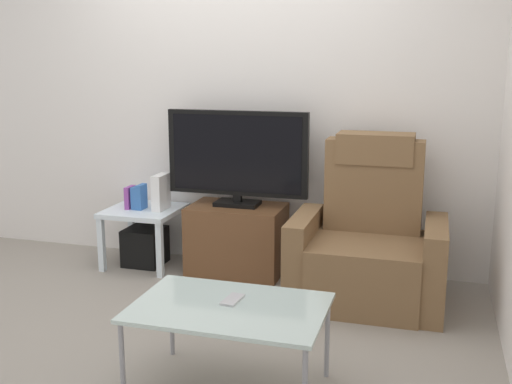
% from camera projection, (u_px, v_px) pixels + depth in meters
% --- Properties ---
extents(ground_plane, '(6.40, 6.40, 0.00)m').
position_uv_depth(ground_plane, '(186.00, 315.00, 3.80)').
color(ground_plane, gray).
extents(wall_back, '(6.40, 0.06, 2.60)m').
position_uv_depth(wall_back, '(240.00, 95.00, 4.59)').
color(wall_back, silver).
rests_on(wall_back, ground).
extents(tv_stand, '(0.69, 0.45, 0.51)m').
position_uv_depth(tv_stand, '(237.00, 239.00, 4.53)').
color(tv_stand, brown).
rests_on(tv_stand, ground).
extents(television, '(1.05, 0.20, 0.70)m').
position_uv_depth(television, '(237.00, 156.00, 4.41)').
color(television, black).
rests_on(television, tv_stand).
extents(recliner_armchair, '(0.98, 0.78, 1.08)m').
position_uv_depth(recliner_armchair, '(369.00, 244.00, 4.00)').
color(recliner_armchair, brown).
rests_on(recliner_armchair, ground).
extents(side_table, '(0.54, 0.54, 0.45)m').
position_uv_depth(side_table, '(144.00, 217.00, 4.67)').
color(side_table, silver).
rests_on(side_table, ground).
extents(subwoofer_box, '(0.29, 0.29, 0.29)m').
position_uv_depth(subwoofer_box, '(145.00, 246.00, 4.72)').
color(subwoofer_box, black).
rests_on(subwoofer_box, ground).
extents(book_leftmost, '(0.04, 0.13, 0.17)m').
position_uv_depth(book_leftmost, '(130.00, 197.00, 4.65)').
color(book_leftmost, purple).
rests_on(book_leftmost, side_table).
extents(book_middle, '(0.05, 0.11, 0.17)m').
position_uv_depth(book_middle, '(137.00, 198.00, 4.63)').
color(book_middle, '#3366B2').
rests_on(book_middle, side_table).
extents(book_rightmost, '(0.04, 0.12, 0.19)m').
position_uv_depth(book_rightmost, '(142.00, 197.00, 4.62)').
color(book_rightmost, '#3366B2').
rests_on(book_rightmost, side_table).
extents(game_console, '(0.07, 0.20, 0.27)m').
position_uv_depth(game_console, '(161.00, 192.00, 4.60)').
color(game_console, white).
rests_on(game_console, side_table).
extents(coffee_table, '(0.90, 0.60, 0.44)m').
position_uv_depth(coffee_table, '(229.00, 311.00, 2.85)').
color(coffee_table, '#B2C6C1').
rests_on(coffee_table, ground).
extents(cell_phone, '(0.08, 0.16, 0.01)m').
position_uv_depth(cell_phone, '(233.00, 300.00, 2.90)').
color(cell_phone, '#B7B7BC').
rests_on(cell_phone, coffee_table).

